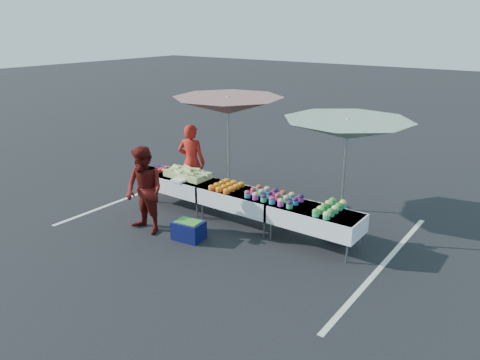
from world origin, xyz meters
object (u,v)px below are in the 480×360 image
Objects in this scene: vendor at (192,162)px; umbrella_left at (228,106)px; table_center at (240,198)px; storage_bin at (189,230)px; umbrella_right at (347,130)px; table_right at (315,218)px; customer at (144,191)px; table_left at (179,182)px.

umbrella_left is at bearing 177.10° from vendor.
table_center is 1.36m from storage_bin.
umbrella_right reaches higher than vendor.
table_right is 0.62× the size of umbrella_right.
umbrella_left is 3.03m from storage_bin.
table_center is 2.16m from umbrella_left.
vendor is 0.62× the size of umbrella_left.
table_right is at bearing -124.62° from umbrella_right.
umbrella_right is at bearing 12.57° from table_center.
table_right is at bearing 29.32° from customer.
customer is at bearing -154.43° from table_right.
customer is 2.75m from umbrella_left.
table_left and table_center have the same top height.
table_right is (1.80, 0.00, 0.00)m from table_center.
umbrella_left is at bearing 42.07° from table_left.
storage_bin is at bearing -107.05° from table_center.
customer is 4.21m from umbrella_right.
table_right is at bearing 153.76° from vendor.
table_right is at bearing 22.51° from storage_bin.
umbrella_right is (0.33, 0.47, 1.69)m from table_right.
customer is at bearing -172.29° from storage_bin.
vendor is (-3.66, 0.55, 0.36)m from table_right.
umbrella_left reaches higher than vendor.
table_left is 0.99× the size of vendor.
table_center is 1.80m from table_right.
table_left is at bearing 180.00° from table_center.
table_right is 3.49m from customer.
umbrella_left reaches higher than table_right.
customer is 0.61× the size of umbrella_right.
table_center is 0.62× the size of umbrella_right.
customer is at bearing -131.62° from table_center.
customer is (-1.33, -1.50, 0.33)m from table_center.
umbrella_right is at bearing 6.89° from table_left.
umbrella_left is at bearing 97.37° from storage_bin.
customer is at bearing 86.79° from vendor.
umbrella_left is (0.95, 0.25, 1.43)m from vendor.
umbrella_right reaches higher than customer.
table_center is at bearing 65.75° from storage_bin.
table_left is 1.80m from table_center.
vendor is at bearing 122.26° from storage_bin.
table_center is 1.00× the size of table_right.
umbrella_left is 3.06m from umbrella_right.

